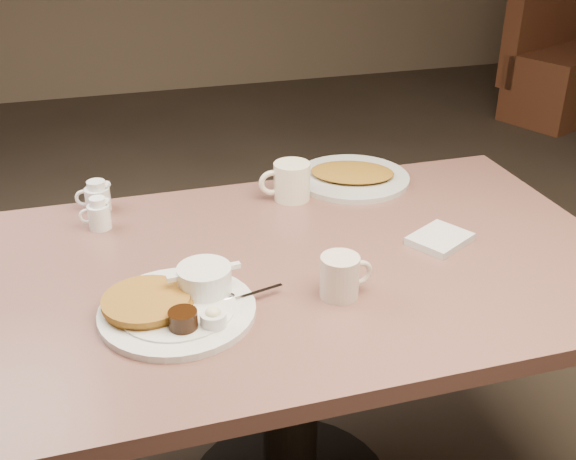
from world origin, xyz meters
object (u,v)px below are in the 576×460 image
object	(u,v)px
main_plate	(179,301)
coffee_mug_near	(341,276)
diner_table	(290,324)
creamer_left	(99,214)
coffee_mug_far	(290,181)
hash_plate	(352,176)
creamer_right	(97,197)

from	to	relation	value
main_plate	coffee_mug_near	xyz separation A→B (m)	(0.33, -0.04, 0.02)
diner_table	coffee_mug_near	xyz separation A→B (m)	(0.06, -0.16, 0.22)
coffee_mug_near	creamer_left	bearing A→B (deg)	135.81
diner_table	coffee_mug_far	world-z (taller)	coffee_mug_far
coffee_mug_far	hash_plate	world-z (taller)	coffee_mug_far
diner_table	creamer_left	distance (m)	0.53
diner_table	creamer_right	distance (m)	0.59
coffee_mug_near	coffee_mug_far	world-z (taller)	coffee_mug_far
creamer_left	hash_plate	xyz separation A→B (m)	(0.69, 0.10, -0.02)
hash_plate	creamer_left	bearing A→B (deg)	-172.04
coffee_mug_far	hash_plate	bearing A→B (deg)	18.40
main_plate	creamer_left	size ratio (longest dim) A/B	4.64
coffee_mug_near	diner_table	bearing A→B (deg)	110.70
coffee_mug_near	coffee_mug_far	bearing A→B (deg)	85.90
diner_table	creamer_left	size ratio (longest dim) A/B	17.82
hash_plate	diner_table	bearing A→B (deg)	-127.37
creamer_left	coffee_mug_far	bearing A→B (deg)	3.52
diner_table	creamer_right	size ratio (longest dim) A/B	15.32
coffee_mug_near	hash_plate	xyz separation A→B (m)	(0.23, 0.54, -0.03)
diner_table	hash_plate	bearing A→B (deg)	52.63
main_plate	coffee_mug_near	bearing A→B (deg)	-6.19
coffee_mug_near	creamer_right	world-z (taller)	coffee_mug_near
main_plate	coffee_mug_far	xyz separation A→B (m)	(0.36, 0.44, 0.03)
main_plate	creamer_right	xyz separation A→B (m)	(-0.13, 0.51, 0.01)
creamer_left	hash_plate	distance (m)	0.70
main_plate	creamer_right	distance (m)	0.53
main_plate	hash_plate	xyz separation A→B (m)	(0.56, 0.51, -0.01)
coffee_mug_far	creamer_left	xyz separation A→B (m)	(-0.49, -0.03, -0.01)
diner_table	main_plate	world-z (taller)	main_plate
coffee_mug_far	hash_plate	size ratio (longest dim) A/B	0.33
coffee_mug_near	creamer_right	bearing A→B (deg)	129.82
main_plate	creamer_right	size ratio (longest dim) A/B	3.99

